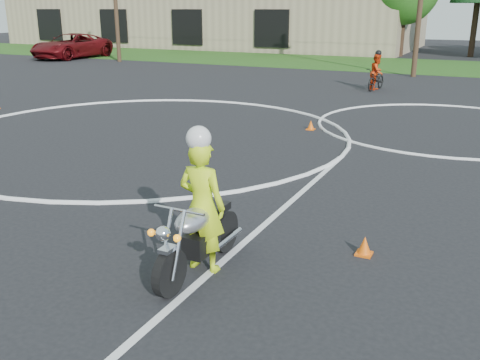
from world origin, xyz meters
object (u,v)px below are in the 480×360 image
at_px(primary_motorcycle, 198,237).
at_px(rider_primary_grp, 202,202).
at_px(rider_second_grp, 377,76).
at_px(pickup_grp, 71,46).

height_order(primary_motorcycle, rider_primary_grp, rider_primary_grp).
height_order(rider_second_grp, pickup_grp, pickup_grp).
bearing_deg(rider_primary_grp, rider_second_grp, 95.73).
relative_size(primary_motorcycle, rider_second_grp, 1.12).
height_order(primary_motorcycle, rider_second_grp, rider_second_grp).
bearing_deg(primary_motorcycle, rider_second_grp, 95.71).
distance_m(rider_primary_grp, rider_second_grp, 18.92).
relative_size(rider_second_grp, pickup_grp, 0.30).
distance_m(rider_primary_grp, pickup_grp, 36.05).
distance_m(rider_second_grp, pickup_grp, 24.90).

